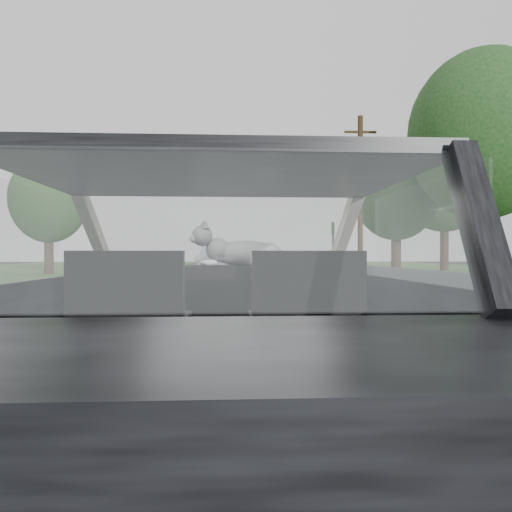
{
  "coord_description": "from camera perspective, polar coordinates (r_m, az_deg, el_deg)",
  "views": [
    {
      "loc": [
        0.04,
        -2.6,
        1.07
      ],
      "look_at": [
        0.22,
        0.59,
        1.06
      ],
      "focal_mm": 35.0,
      "sensor_mm": 36.0,
      "label": 1
    }
  ],
  "objects": [
    {
      "name": "driver_seat",
      "position": [
        2.36,
        -14.1,
        -4.53
      ],
      "size": [
        0.5,
        0.72,
        0.42
      ],
      "primitive_type": "cube",
      "color": "black",
      "rests_on": "subject_car"
    },
    {
      "name": "cat",
      "position": [
        3.18,
        -1.17,
        0.52
      ],
      "size": [
        0.66,
        0.35,
        0.28
      ],
      "primitive_type": "ellipsoid",
      "rotation": [
        0.0,
        0.0,
        0.26
      ],
      "color": "gray",
      "rests_on": "dashboard"
    },
    {
      "name": "ground",
      "position": [
        2.81,
        -4.17,
        -22.28
      ],
      "size": [
        140.0,
        140.0,
        0.0
      ],
      "primitive_type": "plane",
      "color": "#393939",
      "rests_on": "ground"
    },
    {
      "name": "dashboard",
      "position": [
        3.23,
        -3.99,
        -3.78
      ],
      "size": [
        1.58,
        0.45,
        0.3
      ],
      "primitive_type": "cube",
      "color": "black",
      "rests_on": "subject_car"
    },
    {
      "name": "tree_6",
      "position": [
        29.48,
        -22.59,
        4.2
      ],
      "size": [
        4.81,
        4.81,
        6.28
      ],
      "primitive_type": null,
      "rotation": [
        0.0,
        0.0,
        0.18
      ],
      "color": "#133611",
      "rests_on": "ground"
    },
    {
      "name": "other_car",
      "position": [
        24.46,
        -4.15,
        -0.48
      ],
      "size": [
        2.47,
        4.98,
        1.57
      ],
      "primitive_type": "imported",
      "rotation": [
        0.0,
        0.0,
        -0.13
      ],
      "color": "silver",
      "rests_on": "ground"
    },
    {
      "name": "tree_3",
      "position": [
        35.65,
        20.73,
        6.07
      ],
      "size": [
        6.25,
        6.25,
        9.46
      ],
      "primitive_type": null,
      "rotation": [
        0.0,
        0.0,
        -0.0
      ],
      "color": "#133611",
      "rests_on": "ground"
    },
    {
      "name": "passenger_seat",
      "position": [
        2.34,
        5.57,
        -4.56
      ],
      "size": [
        0.5,
        0.72,
        0.42
      ],
      "primitive_type": "cube",
      "color": "black",
      "rests_on": "subject_car"
    },
    {
      "name": "subject_car",
      "position": [
        2.62,
        -4.17,
        -7.46
      ],
      "size": [
        1.8,
        4.0,
        1.45
      ],
      "primitive_type": "cube",
      "color": "black",
      "rests_on": "ground"
    },
    {
      "name": "guardrail",
      "position": [
        13.3,
        15.46,
        -1.94
      ],
      "size": [
        0.05,
        90.0,
        0.32
      ],
      "primitive_type": "cube",
      "color": "gray",
      "rests_on": "ground"
    },
    {
      "name": "tree_1",
      "position": [
        23.39,
        24.57,
        9.13
      ],
      "size": [
        8.02,
        8.02,
        9.43
      ],
      "primitive_type": null,
      "rotation": [
        0.0,
        0.0,
        -0.36
      ],
      "color": "#133611",
      "rests_on": "ground"
    },
    {
      "name": "utility_pole",
      "position": [
        24.04,
        11.83,
        6.66
      ],
      "size": [
        0.29,
        0.29,
        7.57
      ],
      "primitive_type": "cylinder",
      "rotation": [
        0.0,
        0.0,
        -0.22
      ],
      "color": "#4D371E",
      "rests_on": "ground"
    },
    {
      "name": "steering_wheel",
      "position": [
        2.96,
        -11.83,
        -2.79
      ],
      "size": [
        0.36,
        0.36,
        0.04
      ],
      "primitive_type": "torus",
      "color": "black",
      "rests_on": "dashboard"
    },
    {
      "name": "highway_sign",
      "position": [
        21.93,
        8.8,
        0.6
      ],
      "size": [
        0.39,
        0.97,
        2.46
      ],
      "primitive_type": "cube",
      "rotation": [
        0.0,
        0.0,
        -0.3
      ],
      "color": "#0D581E",
      "rests_on": "ground"
    },
    {
      "name": "tree_2",
      "position": [
        26.17,
        15.73,
        5.03
      ],
      "size": [
        5.55,
        5.55,
        6.57
      ],
      "primitive_type": null,
      "rotation": [
        0.0,
        0.0,
        -0.34
      ],
      "color": "#133611",
      "rests_on": "ground"
    }
  ]
}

